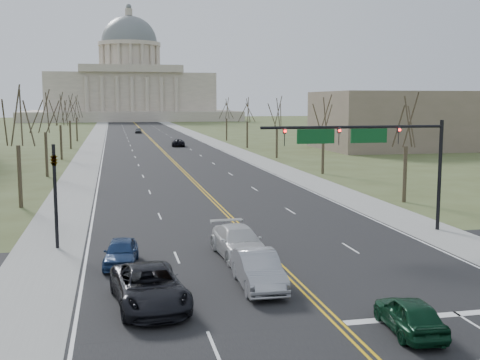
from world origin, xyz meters
name	(u,v)px	position (x,y,z in m)	size (l,w,h in m)	color
ground	(329,315)	(0.00, 0.00, 0.00)	(600.00, 600.00, 0.00)	#444C26
road	(151,140)	(0.00, 110.00, 0.01)	(20.00, 380.00, 0.01)	black
cross_road	(287,273)	(0.00, 6.00, 0.01)	(120.00, 14.00, 0.01)	black
sidewalk_left	(95,140)	(-12.00, 110.00, 0.01)	(4.00, 380.00, 0.03)	gray
sidewalk_right	(206,139)	(12.00, 110.00, 0.01)	(4.00, 380.00, 0.03)	gray
center_line	(151,140)	(0.00, 110.00, 0.01)	(0.42, 380.00, 0.01)	gold
edge_line_left	(105,140)	(-9.80, 110.00, 0.01)	(0.15, 380.00, 0.01)	silver
edge_line_right	(196,139)	(9.80, 110.00, 0.01)	(0.15, 380.00, 0.01)	silver
stop_bar	(457,314)	(5.00, -1.00, 0.01)	(9.50, 0.50, 0.01)	silver
capitol	(130,87)	(0.00, 249.91, 14.20)	(90.00, 60.00, 50.00)	beige
signal_mast	(368,143)	(7.45, 13.50, 5.76)	(12.12, 0.44, 7.20)	black
signal_left	(55,184)	(-11.50, 13.50, 3.71)	(0.32, 0.36, 6.00)	black
tree_r_0	(407,124)	(15.50, 24.00, 6.55)	(3.74, 3.74, 8.50)	#362C1F
tree_l_0	(17,120)	(-15.50, 28.00, 6.94)	(3.96, 3.96, 9.00)	#362C1F
tree_r_1	(324,117)	(15.50, 44.00, 6.55)	(3.74, 3.74, 8.50)	#362C1F
tree_l_1	(45,114)	(-15.50, 48.00, 6.94)	(3.96, 3.96, 9.00)	#362C1F
tree_r_2	(277,114)	(15.50, 64.00, 6.55)	(3.74, 3.74, 8.50)	#362C1F
tree_l_2	(60,111)	(-15.50, 68.00, 6.94)	(3.96, 3.96, 9.00)	#362C1F
tree_r_3	(247,111)	(15.50, 84.00, 6.55)	(3.74, 3.74, 8.50)	#362C1F
tree_l_3	(69,109)	(-15.50, 88.00, 6.94)	(3.96, 3.96, 9.00)	#362C1F
tree_r_4	(227,110)	(15.50, 104.00, 6.55)	(3.74, 3.74, 8.50)	#362C1F
tree_l_4	(76,108)	(-15.50, 108.00, 6.94)	(3.96, 3.96, 9.00)	#362C1F
bldg_right_mass	(394,120)	(40.00, 76.00, 5.00)	(25.00, 20.00, 10.00)	#6E604E
car_nb_inner_lead	(410,314)	(2.21, -2.35, 0.69)	(1.60, 3.98, 1.36)	#0B311C
car_sb_inner_lead	(258,270)	(-1.93, 4.00, 0.83)	(1.73, 4.96, 1.63)	#94959B
car_sb_outer_lead	(149,287)	(-6.91, 2.51, 0.83)	(2.71, 5.87, 1.63)	black
car_sb_inner_second	(239,242)	(-1.69, 9.50, 0.82)	(2.27, 5.59, 1.62)	silver
car_sb_outer_second	(121,252)	(-7.96, 9.01, 0.70)	(1.64, 4.06, 1.38)	navy
car_far_nb	(178,143)	(3.64, 89.79, 0.71)	(2.32, 5.02, 1.40)	black
car_far_sb	(138,131)	(-1.65, 137.21, 0.70)	(1.62, 4.02, 1.37)	#4E5256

